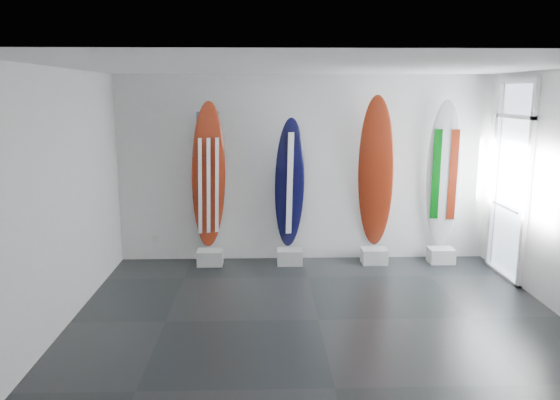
{
  "coord_description": "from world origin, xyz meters",
  "views": [
    {
      "loc": [
        -0.65,
        -6.09,
        2.71
      ],
      "look_at": [
        -0.42,
        1.4,
        1.21
      ],
      "focal_mm": 34.41,
      "sensor_mm": 36.0,
      "label": 1
    }
  ],
  "objects_px": {
    "surfboard_usa": "(209,177)",
    "surfboard_swiss": "(376,173)",
    "surfboard_navy": "(290,184)",
    "surfboard_italy": "(444,175)"
  },
  "relations": [
    {
      "from": "surfboard_usa",
      "to": "surfboard_italy",
      "type": "bearing_deg",
      "value": -17.82
    },
    {
      "from": "surfboard_usa",
      "to": "surfboard_swiss",
      "type": "height_order",
      "value": "surfboard_swiss"
    },
    {
      "from": "surfboard_navy",
      "to": "surfboard_swiss",
      "type": "bearing_deg",
      "value": -9.41
    },
    {
      "from": "surfboard_usa",
      "to": "surfboard_swiss",
      "type": "bearing_deg",
      "value": -17.82
    },
    {
      "from": "surfboard_navy",
      "to": "surfboard_italy",
      "type": "relative_size",
      "value": 0.89
    },
    {
      "from": "surfboard_navy",
      "to": "surfboard_swiss",
      "type": "relative_size",
      "value": 0.86
    },
    {
      "from": "surfboard_navy",
      "to": "surfboard_swiss",
      "type": "distance_m",
      "value": 1.38
    },
    {
      "from": "surfboard_usa",
      "to": "surfboard_navy",
      "type": "xyz_separation_m",
      "value": [
        1.28,
        0.0,
        -0.13
      ]
    },
    {
      "from": "surfboard_navy",
      "to": "surfboard_swiss",
      "type": "height_order",
      "value": "surfboard_swiss"
    },
    {
      "from": "surfboard_usa",
      "to": "surfboard_italy",
      "type": "distance_m",
      "value": 3.74
    }
  ]
}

